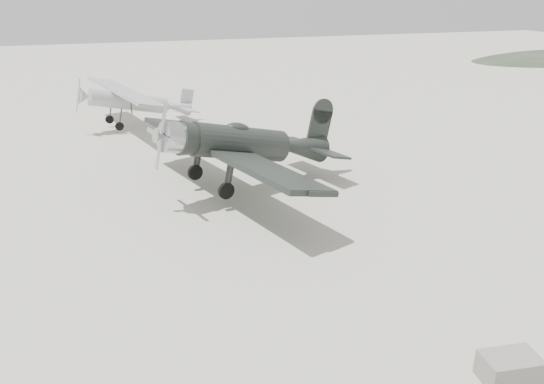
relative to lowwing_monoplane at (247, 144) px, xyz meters
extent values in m
plane|color=#ACA998|center=(1.82, -7.18, -2.27)|extent=(160.00, 160.00, 0.00)
cylinder|color=black|center=(-0.42, -0.13, 0.08)|extent=(5.07, 2.88, 1.54)
cone|color=black|center=(3.05, 0.93, 0.13)|extent=(3.15, 2.20, 1.43)
cylinder|color=#B6B8BB|center=(-3.62, -1.11, 0.08)|extent=(1.34, 1.59, 1.36)
cone|color=#B6B8BB|center=(-4.25, -1.30, 0.08)|extent=(0.55, 0.70, 0.61)
cube|color=#B6B8BB|center=(-4.18, -1.28, 0.08)|extent=(0.12, 0.21, 2.86)
ellipsoid|color=black|center=(-0.63, -0.19, 0.76)|extent=(1.37, 1.07, 0.51)
cube|color=black|center=(-1.15, -0.35, -0.30)|extent=(6.06, 13.28, 0.24)
cube|color=black|center=(3.89, 1.19, 0.19)|extent=(2.50, 4.76, 0.11)
cube|color=black|center=(4.05, 1.24, 1.12)|extent=(1.29, 0.49, 1.98)
cylinder|color=black|center=(-1.14, -1.90, -1.81)|extent=(0.77, 0.39, 0.75)
cylinder|color=black|center=(-2.01, 0.94, -1.81)|extent=(0.77, 0.39, 0.75)
cylinder|color=#333333|center=(-1.14, -1.90, -1.07)|extent=(0.15, 0.15, 1.54)
cylinder|color=#333333|center=(-2.01, 0.94, -1.07)|extent=(0.15, 0.15, 1.54)
cylinder|color=black|center=(4.15, 1.27, -0.34)|extent=(0.26, 0.15, 0.24)
cylinder|color=#9A9D9F|center=(-4.56, 13.81, -0.44)|extent=(5.40, 2.42, 1.12)
cone|color=#9A9D9F|center=(-1.12, 14.71, -0.44)|extent=(2.03, 1.45, 1.02)
cone|color=#9A9D9F|center=(-7.42, 13.07, -0.44)|extent=(0.86, 1.18, 1.06)
cube|color=#9A9D9F|center=(-7.81, 12.96, -0.44)|extent=(0.09, 0.15, 2.24)
cube|color=#9A9D9F|center=(-4.96, 13.71, 0.19)|extent=(4.70, 11.32, 0.18)
cube|color=#9A9D9F|center=(-0.62, 14.84, -0.39)|extent=(1.76, 3.58, 0.08)
cube|color=#9A9D9F|center=(-0.52, 14.87, 0.27)|extent=(0.91, 0.31, 1.32)
cylinder|color=black|center=(-5.07, 12.52, -1.99)|extent=(0.59, 0.28, 0.57)
cylinder|color=black|center=(-5.63, 14.69, -1.99)|extent=(0.59, 0.28, 0.57)
cylinder|color=#333333|center=(-5.07, 12.52, -1.41)|extent=(0.11, 0.11, 1.22)
cylinder|color=#333333|center=(-5.63, 14.69, -1.41)|extent=(0.11, 0.11, 1.22)
cylinder|color=black|center=(-0.43, 14.89, -0.75)|extent=(0.20, 0.12, 0.18)
cube|color=slate|center=(2.71, -14.80, -1.92)|extent=(1.50, 1.04, 0.70)
camera|label=1|loc=(-6.20, -23.17, 7.02)|focal=35.00mm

